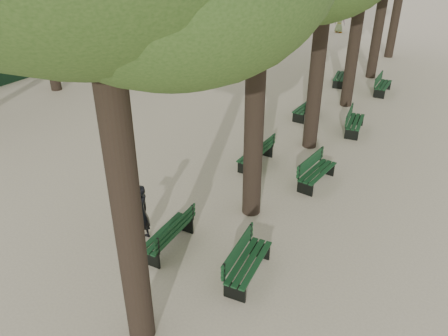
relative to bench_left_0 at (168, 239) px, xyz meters
The scene contains 14 objects.
ground 0.68m from the bench_left_0, 126.17° to the right, with size 120.00×120.00×0.00m, color beige.
bench_left_0 is the anchor object (origin of this frame).
bench_left_1 5.16m from the bench_left_0, 90.00° to the left, with size 0.64×1.82×0.92m.
bench_left_2 10.20m from the bench_left_0, 90.00° to the left, with size 0.67×1.83×0.92m.
bench_left_3 15.42m from the bench_left_0, 90.00° to the left, with size 0.81×1.86×0.92m.
bench_right_0 2.27m from the bench_left_0, ahead, with size 0.71×1.84×0.92m.
bench_right_1 5.43m from the bench_left_0, 65.32° to the left, with size 0.79×1.86×0.92m.
bench_right_2 9.88m from the bench_left_0, 76.73° to the left, with size 0.78×1.85×0.92m.
bench_right_3 15.17m from the bench_left_0, 81.41° to the left, with size 0.59×1.80×0.92m.
man_with_map 0.96m from the bench_left_0, behind, with size 0.60×0.66×1.65m.
pedestrian_a 21.67m from the bench_left_0, 104.24° to the left, with size 0.91×0.37×1.87m, color #262628.
pedestrian_d 28.59m from the bench_left_0, 97.67° to the left, with size 0.86×0.35×1.75m, color #262628.
fence 18.61m from the bench_left_0, 145.66° to the left, with size 0.08×42.00×0.90m, color black.
hedge 19.20m from the bench_left_0, 146.84° to the left, with size 1.20×42.00×1.20m, color #153E1A.
Camera 1 is at (5.95, -6.56, 7.22)m, focal length 35.00 mm.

